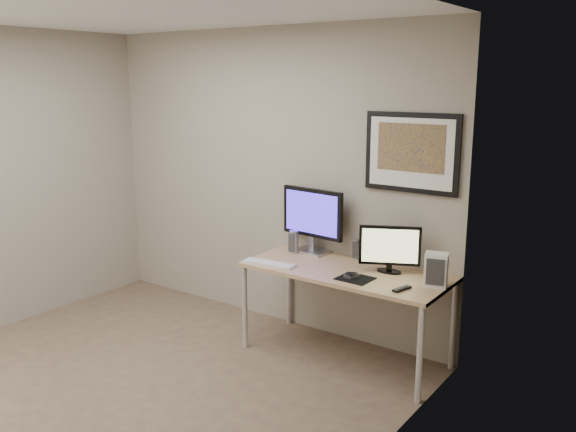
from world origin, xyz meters
name	(u,v)px	position (x,y,z in m)	size (l,w,h in m)	color
floor	(127,390)	(0.00, 0.00, 0.00)	(3.60, 3.60, 0.00)	brown
room	(163,153)	(0.00, 0.45, 1.64)	(3.60, 3.60, 3.60)	white
desk	(346,277)	(1.00, 1.35, 0.66)	(1.60, 0.70, 0.73)	olive
framed_art	(411,153)	(1.35, 1.68, 1.62)	(0.75, 0.04, 0.60)	black
monitor_large	(312,217)	(0.53, 1.59, 1.03)	(0.60, 0.22, 0.55)	#ACACB1
monitor_tv	(390,248)	(1.30, 1.47, 0.92)	(0.43, 0.23, 0.36)	black
speaker_left	(294,242)	(0.41, 1.50, 0.83)	(0.08, 0.08, 0.19)	#ACACB1
speaker_right	(357,249)	(0.92, 1.65, 0.81)	(0.07, 0.07, 0.16)	#ACACB1
keyboard	(269,263)	(0.44, 1.11, 0.74)	(0.45, 0.12, 0.02)	silver
mousepad	(355,279)	(1.17, 1.19, 0.73)	(0.25, 0.22, 0.00)	black
mouse	(352,275)	(1.14, 1.20, 0.75)	(0.06, 0.11, 0.04)	black
remote	(402,288)	(1.55, 1.17, 0.74)	(0.04, 0.16, 0.02)	black
fan_unit	(436,270)	(1.71, 1.38, 0.85)	(0.16, 0.12, 0.24)	white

